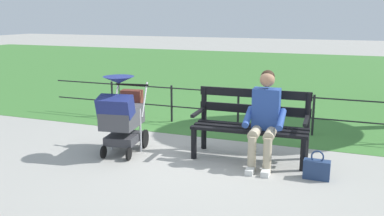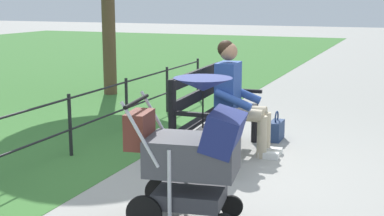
{
  "view_description": "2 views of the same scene",
  "coord_description": "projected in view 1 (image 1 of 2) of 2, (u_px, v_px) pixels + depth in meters",
  "views": [
    {
      "loc": [
        -1.86,
        5.55,
        2.0
      ],
      "look_at": [
        0.26,
        0.04,
        0.69
      ],
      "focal_mm": 39.43,
      "sensor_mm": 36.0,
      "label": 1
    },
    {
      "loc": [
        4.92,
        1.87,
        1.72
      ],
      "look_at": [
        0.51,
        0.09,
        0.77
      ],
      "focal_mm": 50.87,
      "sensor_mm": 36.0,
      "label": 2
    }
  ],
  "objects": [
    {
      "name": "stroller",
      "position": [
        122.0,
        114.0,
        6.08
      ],
      "size": [
        0.62,
        0.94,
        1.15
      ],
      "color": "black",
      "rests_on": "ground"
    },
    {
      "name": "person_on_bench",
      "position": [
        265.0,
        116.0,
        5.61
      ],
      "size": [
        0.55,
        0.74,
        1.28
      ],
      "color": "tan",
      "rests_on": "ground"
    },
    {
      "name": "ground_plane",
      "position": [
        210.0,
        155.0,
        6.14
      ],
      "size": [
        60.0,
        60.0,
        0.0
      ],
      "primitive_type": "plane",
      "color": "#9E9B93"
    },
    {
      "name": "handbag",
      "position": [
        317.0,
        169.0,
        5.22
      ],
      "size": [
        0.32,
        0.14,
        0.37
      ],
      "color": "navy",
      "rests_on": "ground"
    },
    {
      "name": "park_fence",
      "position": [
        254.0,
        106.0,
        7.38
      ],
      "size": [
        7.78,
        0.04,
        0.7
      ],
      "color": "black",
      "rests_on": "ground"
    },
    {
      "name": "park_bench",
      "position": [
        251.0,
        121.0,
        5.93
      ],
      "size": [
        1.62,
        0.66,
        0.96
      ],
      "color": "black",
      "rests_on": "ground"
    },
    {
      "name": "grass_lawn",
      "position": [
        294.0,
        75.0,
        14.15
      ],
      "size": [
        40.0,
        16.0,
        0.01
      ],
      "primitive_type": "cube",
      "color": "#3D7533",
      "rests_on": "ground"
    }
  ]
}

